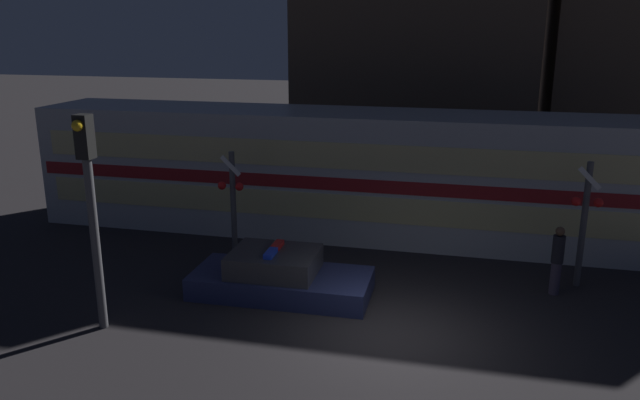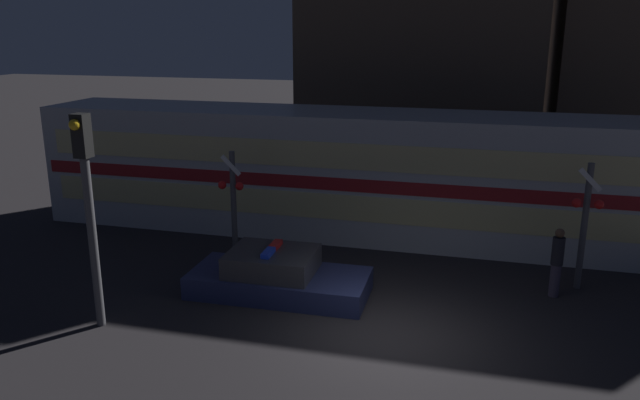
{
  "view_description": "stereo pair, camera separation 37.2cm",
  "coord_description": "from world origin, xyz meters",
  "views": [
    {
      "loc": [
        1.35,
        -11.89,
        6.38
      ],
      "look_at": [
        -2.53,
        4.16,
        1.72
      ],
      "focal_mm": 35.0,
      "sensor_mm": 36.0,
      "label": 1
    },
    {
      "loc": [
        1.71,
        -11.8,
        6.38
      ],
      "look_at": [
        -2.53,
        4.16,
        1.72
      ],
      "focal_mm": 35.0,
      "sensor_mm": 36.0,
      "label": 2
    }
  ],
  "objects": [
    {
      "name": "crossing_signal_near",
      "position": [
        4.23,
        3.82,
        1.78
      ],
      "size": [
        0.73,
        0.34,
        3.2
      ],
      "color": "#4C4C51",
      "rests_on": "ground_plane"
    },
    {
      "name": "police_car",
      "position": [
        -2.94,
        1.6,
        0.44
      ],
      "size": [
        4.36,
        1.96,
        1.21
      ],
      "rotation": [
        0.0,
        0.0,
        0.01
      ],
      "color": "navy",
      "rests_on": "ground_plane"
    },
    {
      "name": "traffic_light_corner",
      "position": [
        -6.16,
        -0.99,
        2.85
      ],
      "size": [
        0.3,
        0.46,
        4.66
      ],
      "color": "#4C4C51",
      "rests_on": "ground_plane"
    },
    {
      "name": "building_left",
      "position": [
        -0.99,
        14.12,
        5.47
      ],
      "size": [
        9.37,
        4.56,
        10.95
      ],
      "color": "brown",
      "rests_on": "ground_plane"
    },
    {
      "name": "crossing_signal_far",
      "position": [
        -4.87,
        3.58,
        1.71
      ],
      "size": [
        0.73,
        0.34,
        3.07
      ],
      "color": "#4C4C51",
      "rests_on": "ground_plane"
    },
    {
      "name": "train",
      "position": [
        -2.18,
        6.7,
        1.91
      ],
      "size": [
        19.94,
        2.92,
        3.83
      ],
      "color": "#B7BABF",
      "rests_on": "ground_plane"
    },
    {
      "name": "pedestrian",
      "position": [
        3.61,
        3.19,
        0.89
      ],
      "size": [
        0.29,
        0.29,
        1.73
      ],
      "color": "#3F384C",
      "rests_on": "ground_plane"
    },
    {
      "name": "ground_plane",
      "position": [
        0.0,
        0.0,
        0.0
      ],
      "size": [
        120.0,
        120.0,
        0.0
      ],
      "primitive_type": "plane",
      "color": "#262326"
    }
  ]
}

